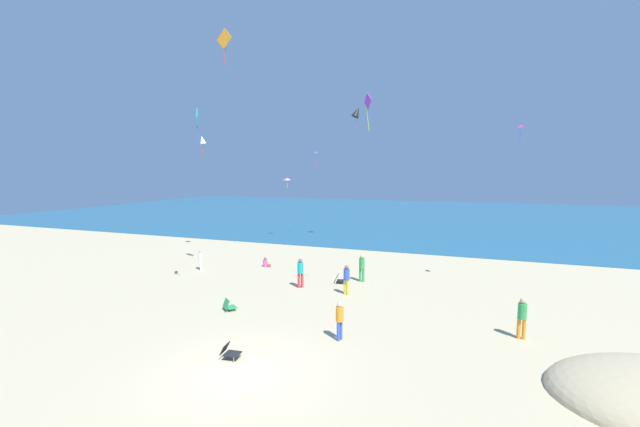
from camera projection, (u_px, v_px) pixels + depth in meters
ground_plane at (333, 289)px, 22.35m from camera, size 120.00×120.00×0.00m
ocean_water at (415, 215)px, 61.16m from camera, size 120.00×60.00×0.05m
beach_chair_near_camera at (339, 279)px, 23.58m from camera, size 0.74×0.66×0.54m
beach_chair_far_right at (229, 305)px, 18.88m from camera, size 0.82×0.82×0.58m
beach_chair_mid_beach at (229, 351)px, 14.00m from camera, size 0.73×0.57×0.55m
person_0 at (347, 278)px, 21.29m from camera, size 0.40×0.40×1.65m
person_1 at (266, 263)px, 27.65m from camera, size 0.61×0.48×0.69m
person_2 at (340, 318)px, 15.50m from camera, size 0.38×0.38×1.57m
person_3 at (362, 266)px, 23.81m from camera, size 0.36×0.36×1.68m
person_4 at (300, 271)px, 22.56m from camera, size 0.48×0.48×1.73m
person_5 at (201, 258)px, 26.60m from camera, size 0.40×0.40×1.43m
person_6 at (522, 315)px, 15.60m from camera, size 0.36×0.36×1.69m
kite_blue at (316, 153)px, 38.24m from camera, size 0.44×0.45×1.27m
kite_purple at (368, 102)px, 19.24m from camera, size 0.54×0.67×1.89m
kite_pink at (287, 179)px, 38.54m from camera, size 0.61×0.54×1.08m
kite_orange at (224, 39)px, 22.26m from camera, size 1.17×0.29×2.08m
kite_teal at (198, 119)px, 19.83m from camera, size 0.57×0.82×1.90m
kite_black at (357, 112)px, 35.69m from camera, size 1.26×1.16×1.88m
kite_white at (202, 140)px, 31.69m from camera, size 0.81×0.78×1.63m
kite_magenta at (521, 126)px, 20.52m from camera, size 0.46×0.51×0.93m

